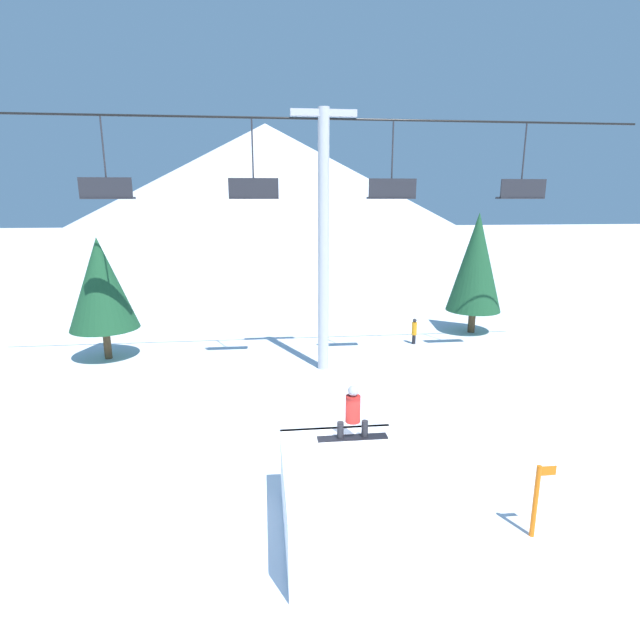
{
  "coord_description": "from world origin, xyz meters",
  "views": [
    {
      "loc": [
        -1.01,
        -9.49,
        6.73
      ],
      "look_at": [
        0.54,
        3.96,
        3.38
      ],
      "focal_mm": 28.0,
      "sensor_mm": 36.0,
      "label": 1
    }
  ],
  "objects_px": {
    "snow_ramp": "(347,500)",
    "distant_skier": "(414,330)",
    "snowboarder": "(353,413)",
    "pine_tree_near": "(101,284)",
    "trail_marker": "(536,499)"
  },
  "relations": [
    {
      "from": "snow_ramp",
      "to": "pine_tree_near",
      "type": "xyz_separation_m",
      "value": [
        -8.23,
        12.52,
        2.44
      ]
    },
    {
      "from": "snowboarder",
      "to": "distant_skier",
      "type": "relative_size",
      "value": 1.26
    },
    {
      "from": "snow_ramp",
      "to": "pine_tree_near",
      "type": "bearing_deg",
      "value": 123.32
    },
    {
      "from": "snowboarder",
      "to": "distant_skier",
      "type": "xyz_separation_m",
      "value": [
        5.11,
        12.02,
        -1.51
      ]
    },
    {
      "from": "snow_ramp",
      "to": "pine_tree_near",
      "type": "relative_size",
      "value": 0.66
    },
    {
      "from": "distant_skier",
      "to": "snow_ramp",
      "type": "bearing_deg",
      "value": -112.43
    },
    {
      "from": "snowboarder",
      "to": "pine_tree_near",
      "type": "distance_m",
      "value": 14.3
    },
    {
      "from": "snowboarder",
      "to": "trail_marker",
      "type": "height_order",
      "value": "snowboarder"
    },
    {
      "from": "snow_ramp",
      "to": "trail_marker",
      "type": "height_order",
      "value": "trail_marker"
    },
    {
      "from": "snow_ramp",
      "to": "snowboarder",
      "type": "distance_m",
      "value": 1.79
    },
    {
      "from": "distant_skier",
      "to": "trail_marker",
      "type": "bearing_deg",
      "value": -96.89
    },
    {
      "from": "snowboarder",
      "to": "pine_tree_near",
      "type": "xyz_separation_m",
      "value": [
        -8.54,
        11.42,
        1.06
      ]
    },
    {
      "from": "snow_ramp",
      "to": "distant_skier",
      "type": "relative_size",
      "value": 2.76
    },
    {
      "from": "trail_marker",
      "to": "snow_ramp",
      "type": "bearing_deg",
      "value": 172.81
    },
    {
      "from": "pine_tree_near",
      "to": "trail_marker",
      "type": "relative_size",
      "value": 3.25
    }
  ]
}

